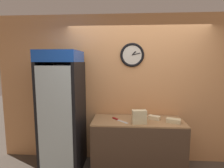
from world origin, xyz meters
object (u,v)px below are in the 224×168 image
Objects in this scene: sandwich_flat_right at (173,121)px; condiment_jar at (137,114)px; chefs_knife at (118,120)px; sandwich_stack_top at (139,113)px; sandwich_stack_bottom at (139,121)px; sandwich_flat_left at (154,118)px; sandwich_stack_middle at (139,117)px; beverage_cooler at (64,107)px.

sandwich_flat_right is 0.63m from condiment_jar.
condiment_jar is at bearing 34.01° from chefs_knife.
sandwich_flat_right is at bearing -4.07° from chefs_knife.
sandwich_stack_top is 0.86× the size of chefs_knife.
sandwich_flat_right is 0.89× the size of chefs_knife.
sandwich_stack_bottom is 0.56m from sandwich_flat_right.
sandwich_stack_middle is at bearing -140.13° from sandwich_flat_left.
chefs_knife is (-0.90, 0.06, -0.02)m from sandwich_flat_right.
chefs_knife is at bearing 156.50° from sandwich_stack_top.
sandwich_stack_top reaches higher than sandwich_stack_middle.
chefs_knife is at bearing 156.50° from sandwich_stack_bottom.
sandwich_flat_right reaches higher than sandwich_flat_left.
beverage_cooler is 1.29m from sandwich_stack_middle.
sandwich_flat_left is 0.88× the size of sandwich_flat_right.
sandwich_stack_bottom is 0.85× the size of chefs_knife.
beverage_cooler is 0.95m from chefs_knife.
sandwich_stack_top is at bearing -88.77° from condiment_jar.
sandwich_stack_bottom is 2.25× the size of condiment_jar.
sandwich_flat_left is 0.78× the size of chefs_knife.
sandwich_stack_middle is (0.00, 0.00, 0.07)m from sandwich_stack_bottom.
sandwich_stack_bottom is 0.96× the size of sandwich_flat_right.
sandwich_stack_middle is at bearing 0.00° from sandwich_stack_top.
sandwich_stack_bottom is 1.09× the size of sandwich_flat_left.
sandwich_flat_right is at bearing -27.56° from sandwich_flat_left.
condiment_jar is (-0.01, 0.38, -0.06)m from sandwich_stack_middle.
sandwich_flat_right reaches higher than chefs_knife.
condiment_jar reaches higher than chefs_knife.
sandwich_stack_top is at bearing -23.50° from chefs_knife.
chefs_knife is (-0.34, 0.15, -0.10)m from sandwich_stack_middle.
sandwich_stack_middle reaches higher than condiment_jar.
sandwich_stack_middle is 0.94× the size of sandwich_flat_right.
chefs_knife is 0.41m from condiment_jar.
condiment_jar is (1.27, 0.22, -0.17)m from beverage_cooler.
sandwich_stack_top is at bearing -171.25° from sandwich_flat_right.
sandwich_flat_right is at bearing -2.10° from beverage_cooler.
sandwich_flat_right is at bearing 8.75° from sandwich_stack_bottom.
beverage_cooler is 9.47× the size of sandwich_flat_left.
sandwich_stack_bottom is at bearing 0.00° from sandwich_stack_middle.
sandwich_stack_bottom is at bearing -6.83° from beverage_cooler.
chefs_knife is (-0.34, 0.15, -0.03)m from sandwich_stack_bottom.
beverage_cooler reaches higher than sandwich_stack_bottom.
sandwich_stack_top reaches higher than sandwich_flat_left.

